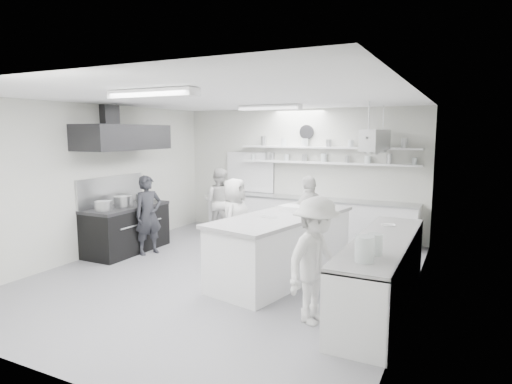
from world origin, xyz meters
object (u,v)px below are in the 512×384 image
at_px(right_counter, 382,274).
at_px(stove, 127,230).
at_px(cook_stove, 148,215).
at_px(cook_back, 219,201).
at_px(back_counter, 306,218).
at_px(prep_island, 282,248).

bearing_deg(right_counter, stove, 173.48).
bearing_deg(cook_stove, cook_back, 11.86).
height_order(back_counter, cook_stove, cook_stove).
distance_m(back_counter, prep_island, 2.95).
height_order(stove, prep_island, prep_island).
xyz_separation_m(back_counter, cook_back, (-1.97, -0.65, 0.34)).
distance_m(prep_island, cook_back, 3.44).
distance_m(cook_stove, cook_back, 2.12).
bearing_deg(back_counter, stove, -136.01).
xyz_separation_m(stove, cook_back, (0.93, 2.15, 0.35)).
relative_size(back_counter, prep_island, 1.78).
distance_m(right_counter, prep_island, 1.80).
xyz_separation_m(back_counter, cook_stove, (-2.37, -2.73, 0.34)).
height_order(stove, right_counter, right_counter).
distance_m(stove, cook_back, 2.36).
relative_size(right_counter, cook_stove, 2.07).
relative_size(right_counter, prep_island, 1.18).
bearing_deg(cook_stove, prep_island, -70.27).
bearing_deg(stove, back_counter, 43.99).
bearing_deg(cook_back, stove, 55.25).
relative_size(back_counter, cook_stove, 3.14).
relative_size(stove, prep_island, 0.64).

